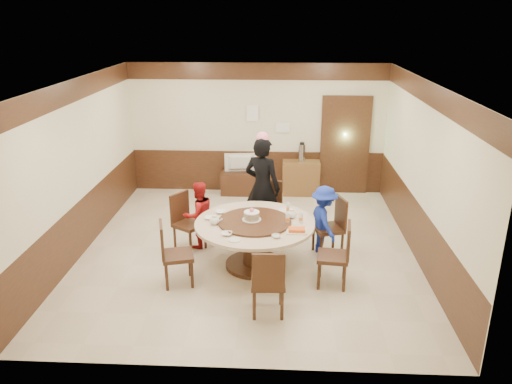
{
  "coord_description": "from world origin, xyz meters",
  "views": [
    {
      "loc": [
        0.51,
        -7.6,
        3.78
      ],
      "look_at": [
        0.13,
        -0.19,
        1.1
      ],
      "focal_mm": 35.0,
      "sensor_mm": 36.0,
      "label": 1
    }
  ],
  "objects_px": {
    "person_standing": "(262,188)",
    "tv_stand": "(241,183)",
    "shrimp_platter": "(297,230)",
    "television": "(241,163)",
    "person_red": "(199,215)",
    "banquet_table": "(255,235)",
    "birthday_cake": "(252,216)",
    "side_cabinet": "(301,178)",
    "person_blue": "(324,221)",
    "thermos": "(302,153)"
  },
  "relations": [
    {
      "from": "person_red",
      "to": "tv_stand",
      "type": "distance_m",
      "value": 2.74
    },
    {
      "from": "banquet_table",
      "to": "side_cabinet",
      "type": "relative_size",
      "value": 2.3
    },
    {
      "from": "birthday_cake",
      "to": "shrimp_platter",
      "type": "xyz_separation_m",
      "value": [
        0.68,
        -0.36,
        -0.07
      ]
    },
    {
      "from": "side_cabinet",
      "to": "person_blue",
      "type": "bearing_deg",
      "value": -84.69
    },
    {
      "from": "banquet_table",
      "to": "person_red",
      "type": "relative_size",
      "value": 1.59
    },
    {
      "from": "person_standing",
      "to": "side_cabinet",
      "type": "distance_m",
      "value": 2.37
    },
    {
      "from": "side_cabinet",
      "to": "banquet_table",
      "type": "bearing_deg",
      "value": -103.89
    },
    {
      "from": "shrimp_platter",
      "to": "birthday_cake",
      "type": "bearing_deg",
      "value": 152.21
    },
    {
      "from": "person_standing",
      "to": "person_red",
      "type": "bearing_deg",
      "value": 50.39
    },
    {
      "from": "person_blue",
      "to": "side_cabinet",
      "type": "xyz_separation_m",
      "value": [
        -0.27,
        2.88,
        -0.21
      ]
    },
    {
      "from": "banquet_table",
      "to": "television",
      "type": "bearing_deg",
      "value": 98.2
    },
    {
      "from": "birthday_cake",
      "to": "side_cabinet",
      "type": "xyz_separation_m",
      "value": [
        0.88,
        3.34,
        -0.47
      ]
    },
    {
      "from": "person_red",
      "to": "television",
      "type": "relative_size",
      "value": 1.66
    },
    {
      "from": "person_standing",
      "to": "person_red",
      "type": "xyz_separation_m",
      "value": [
        -1.05,
        -0.52,
        -0.32
      ]
    },
    {
      "from": "birthday_cake",
      "to": "tv_stand",
      "type": "xyz_separation_m",
      "value": [
        -0.43,
        3.31,
        -0.6
      ]
    },
    {
      "from": "person_standing",
      "to": "tv_stand",
      "type": "xyz_separation_m",
      "value": [
        -0.55,
        2.15,
        -0.65
      ]
    },
    {
      "from": "person_red",
      "to": "thermos",
      "type": "height_order",
      "value": "person_red"
    },
    {
      "from": "person_blue",
      "to": "tv_stand",
      "type": "xyz_separation_m",
      "value": [
        -1.58,
        2.85,
        -0.34
      ]
    },
    {
      "from": "birthday_cake",
      "to": "person_standing",
      "type": "bearing_deg",
      "value": 84.07
    },
    {
      "from": "tv_stand",
      "to": "side_cabinet",
      "type": "bearing_deg",
      "value": 1.31
    },
    {
      "from": "shrimp_platter",
      "to": "tv_stand",
      "type": "xyz_separation_m",
      "value": [
        -1.11,
        3.67,
        -0.53
      ]
    },
    {
      "from": "shrimp_platter",
      "to": "tv_stand",
      "type": "distance_m",
      "value": 3.87
    },
    {
      "from": "banquet_table",
      "to": "birthday_cake",
      "type": "height_order",
      "value": "birthday_cake"
    },
    {
      "from": "person_red",
      "to": "thermos",
      "type": "relative_size",
      "value": 3.05
    },
    {
      "from": "banquet_table",
      "to": "side_cabinet",
      "type": "bearing_deg",
      "value": 76.11
    },
    {
      "from": "person_red",
      "to": "shrimp_platter",
      "type": "relative_size",
      "value": 3.86
    },
    {
      "from": "person_standing",
      "to": "person_red",
      "type": "distance_m",
      "value": 1.21
    },
    {
      "from": "person_standing",
      "to": "person_blue",
      "type": "height_order",
      "value": "person_standing"
    },
    {
      "from": "person_blue",
      "to": "tv_stand",
      "type": "distance_m",
      "value": 3.27
    },
    {
      "from": "banquet_table",
      "to": "television",
      "type": "relative_size",
      "value": 2.65
    },
    {
      "from": "person_standing",
      "to": "side_cabinet",
      "type": "bearing_deg",
      "value": -85.03
    },
    {
      "from": "person_red",
      "to": "television",
      "type": "bearing_deg",
      "value": -137.3
    },
    {
      "from": "person_red",
      "to": "television",
      "type": "xyz_separation_m",
      "value": [
        0.5,
        2.67,
        0.12
      ]
    },
    {
      "from": "banquet_table",
      "to": "person_standing",
      "type": "xyz_separation_m",
      "value": [
        0.07,
        1.18,
        0.37
      ]
    },
    {
      "from": "birthday_cake",
      "to": "side_cabinet",
      "type": "relative_size",
      "value": 0.37
    },
    {
      "from": "person_blue",
      "to": "side_cabinet",
      "type": "bearing_deg",
      "value": -11.14
    },
    {
      "from": "birthday_cake",
      "to": "tv_stand",
      "type": "distance_m",
      "value": 3.39
    },
    {
      "from": "person_standing",
      "to": "shrimp_platter",
      "type": "height_order",
      "value": "person_standing"
    },
    {
      "from": "thermos",
      "to": "shrimp_platter",
      "type": "bearing_deg",
      "value": -93.12
    },
    {
      "from": "person_red",
      "to": "banquet_table",
      "type": "bearing_deg",
      "value": 108.9
    },
    {
      "from": "person_red",
      "to": "side_cabinet",
      "type": "height_order",
      "value": "person_red"
    },
    {
      "from": "person_blue",
      "to": "tv_stand",
      "type": "bearing_deg",
      "value": 12.59
    },
    {
      "from": "banquet_table",
      "to": "shrimp_platter",
      "type": "relative_size",
      "value": 6.14
    },
    {
      "from": "person_red",
      "to": "person_blue",
      "type": "distance_m",
      "value": 2.08
    },
    {
      "from": "television",
      "to": "side_cabinet",
      "type": "xyz_separation_m",
      "value": [
        1.31,
        0.03,
        -0.33
      ]
    },
    {
      "from": "television",
      "to": "birthday_cake",
      "type": "bearing_deg",
      "value": 90.6
    },
    {
      "from": "shrimp_platter",
      "to": "thermos",
      "type": "bearing_deg",
      "value": 86.88
    },
    {
      "from": "person_red",
      "to": "shrimp_platter",
      "type": "height_order",
      "value": "person_red"
    },
    {
      "from": "television",
      "to": "tv_stand",
      "type": "bearing_deg",
      "value": -6.85
    },
    {
      "from": "shrimp_platter",
      "to": "television",
      "type": "xyz_separation_m",
      "value": [
        -1.11,
        3.67,
        -0.08
      ]
    }
  ]
}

